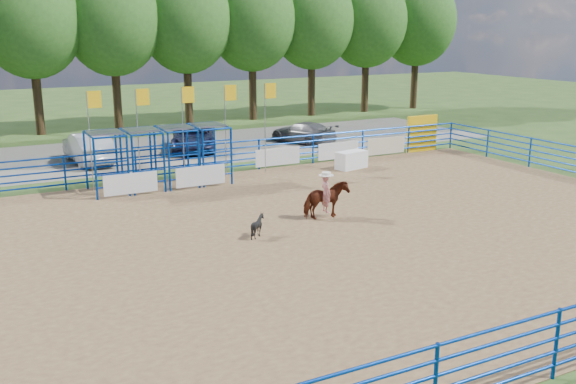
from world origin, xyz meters
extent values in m
plane|color=#3E5B24|center=(0.00, 0.00, 0.00)|extent=(120.00, 120.00, 0.00)
cube|color=olive|center=(0.00, 0.00, 0.01)|extent=(30.00, 20.00, 0.02)
cube|color=gray|center=(0.00, 17.00, 0.01)|extent=(40.00, 10.00, 0.01)
cube|color=white|center=(7.06, 8.07, 0.44)|extent=(1.71, 1.08, 0.85)
imported|color=#622613|center=(1.61, 1.39, 0.70)|extent=(1.63, 0.79, 1.36)
imported|color=#A81826|center=(1.61, 1.39, 1.64)|extent=(0.35, 0.51, 1.38)
cylinder|color=white|center=(1.61, 1.39, 2.36)|extent=(0.54, 0.54, 0.12)
imported|color=black|center=(-1.45, 0.62, 0.40)|extent=(0.71, 0.64, 0.75)
imported|color=#989BA1|center=(-3.98, 15.53, 0.79)|extent=(1.89, 4.81, 1.56)
imported|color=#161938|center=(1.89, 16.29, 0.72)|extent=(3.92, 5.60, 1.42)
imported|color=#5B5B5D|center=(8.43, 15.46, 0.63)|extent=(3.09, 4.63, 1.25)
cube|color=white|center=(-3.80, 7.77, 0.55)|extent=(2.20, 0.04, 0.85)
cube|color=white|center=(-0.80, 7.77, 0.55)|extent=(2.20, 0.04, 0.85)
cube|color=white|center=(4.00, 9.96, 0.55)|extent=(2.40, 0.04, 0.85)
cube|color=white|center=(7.50, 9.96, 0.55)|extent=(2.40, 0.04, 0.85)
cube|color=beige|center=(10.50, 9.96, 0.55)|extent=(2.40, 0.04, 0.90)
cube|color=yellow|center=(13.00, 10.10, 1.00)|extent=(2.00, 0.12, 2.00)
cylinder|color=#3F2B19|center=(-5.00, 26.00, 2.40)|extent=(0.56, 0.56, 4.80)
ellipsoid|color=#2B591C|center=(-5.00, 26.00, 7.56)|extent=(6.40, 6.40, 7.36)
cylinder|color=#3F2B19|center=(0.00, 26.00, 2.40)|extent=(0.56, 0.56, 4.80)
ellipsoid|color=#2B591C|center=(0.00, 26.00, 7.56)|extent=(6.40, 6.40, 7.36)
cylinder|color=#3F2B19|center=(5.00, 26.00, 2.40)|extent=(0.56, 0.56, 4.80)
ellipsoid|color=#2B591C|center=(5.00, 26.00, 7.56)|extent=(6.40, 6.40, 7.36)
cylinder|color=#3F2B19|center=(10.00, 26.00, 2.40)|extent=(0.56, 0.56, 4.80)
ellipsoid|color=#2B591C|center=(10.00, 26.00, 7.56)|extent=(6.40, 6.40, 7.36)
cylinder|color=#3F2B19|center=(15.00, 26.00, 2.40)|extent=(0.56, 0.56, 4.80)
ellipsoid|color=#2B591C|center=(15.00, 26.00, 7.56)|extent=(6.40, 6.40, 7.36)
cylinder|color=#3F2B19|center=(20.00, 26.00, 2.40)|extent=(0.56, 0.56, 4.80)
ellipsoid|color=#2B591C|center=(20.00, 26.00, 7.56)|extent=(6.40, 6.40, 7.36)
cylinder|color=#3F2B19|center=(25.00, 26.00, 2.40)|extent=(0.56, 0.56, 4.80)
ellipsoid|color=#2B591C|center=(25.00, 26.00, 7.56)|extent=(6.40, 6.40, 7.36)
camera|label=1|loc=(-9.85, -17.60, 6.71)|focal=40.00mm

